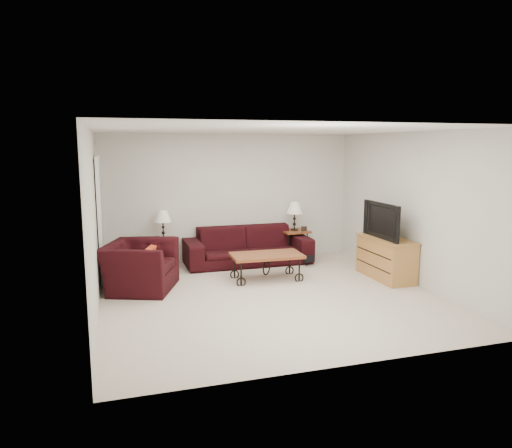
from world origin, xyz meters
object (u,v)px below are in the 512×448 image
Objects in this scene: lamp_left at (163,225)px; lamp_right at (294,216)px; sofa at (248,246)px; tv_stand at (386,258)px; backpack at (307,256)px; armchair at (140,266)px; side_table_right at (294,244)px; coffee_table at (266,267)px; television at (386,220)px; side_table_left at (164,253)px.

lamp_right is (2.63, 0.00, 0.05)m from lamp_left.
sofa is 2.61m from tv_stand.
tv_stand is (3.59, -1.87, -0.46)m from lamp_left.
sofa is 1.15m from backpack.
armchair reaches higher than tv_stand.
side_table_right is 0.58m from lamp_right.
lamp_right reaches higher than coffee_table.
television reaches higher than armchair.
coffee_table is 1.13× the size of television.
television is (4.08, -0.57, 0.64)m from armchair.
side_table_right is (1.03, 0.18, -0.07)m from sofa.
lamp_left is at bearing -0.76° from armchair.
backpack is at bearing 33.47° from coffee_table.
lamp_left is 2.78m from backpack.
side_table_right is at bearing -46.52° from armchair.
coffee_table is (-0.01, -1.19, -0.13)m from sofa.
tv_stand is at bearing -76.92° from armchair.
lamp_right reaches higher than armchair.
sofa is at bearing 158.43° from backpack.
coffee_table is at bearing -127.37° from side_table_right.
tv_stand is at bearing -46.69° from backpack.
television is at bearing -27.71° from lamp_left.
tv_stand reaches higher than side_table_right.
sofa is at bearing -170.13° from lamp_right.
side_table_right is (2.63, 0.00, 0.02)m from side_table_left.
sofa is 2.09× the size of armchair.
sofa is 2.05× the size of tv_stand.
side_table_right is at bearing 0.00° from side_table_left.
sofa reaches higher than backpack.
side_table_right is 2.10m from tv_stand.
side_table_left is 2.71m from backpack.
lamp_left is 2.17m from coffee_table.
television reaches higher than lamp_right.
lamp_right is 1.83m from coffee_table.
side_table_left is at bearing -0.76° from armchair.
armchair is at bearing -164.36° from backpack.
side_table_left is 2.69m from lamp_right.
lamp_left is at bearing -117.71° from television.
armchair is (-3.15, -1.31, 0.09)m from side_table_right.
side_table_left reaches higher than coffee_table.
armchair reaches higher than sofa.
tv_stand is at bearing -27.58° from lamp_left.
tv_stand is (4.11, -0.57, -0.02)m from armchair.
side_table_right is 0.49× the size of armchair.
lamp_left is 2.63m from lamp_right.
sofa is 1.67m from lamp_left.
television reaches higher than backpack.
lamp_right is 0.49× the size of tv_stand.
side_table_left is at bearing 169.81° from backpack.
sofa is at bearing -6.45° from lamp_left.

